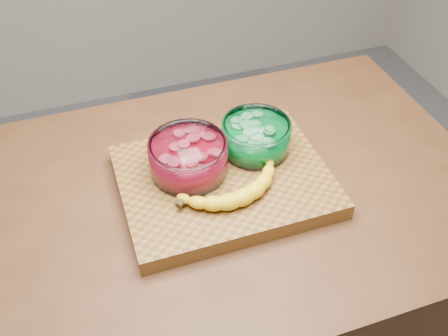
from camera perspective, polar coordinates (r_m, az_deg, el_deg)
name	(u,v)px	position (r m, az deg, el deg)	size (l,w,h in m)	color
counter	(224,298)	(1.47, 0.00, -14.58)	(1.20, 0.80, 0.90)	#4C2B16
cutting_board	(224,181)	(1.10, 0.00, -1.51)	(0.45, 0.35, 0.04)	brown
bowl_red	(188,158)	(1.08, -4.09, 1.20)	(0.17, 0.17, 0.08)	white
bowl_green	(256,137)	(1.13, 3.66, 3.57)	(0.16, 0.16, 0.07)	white
banana	(231,186)	(1.04, 0.83, -2.06)	(0.27, 0.14, 0.04)	yellow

